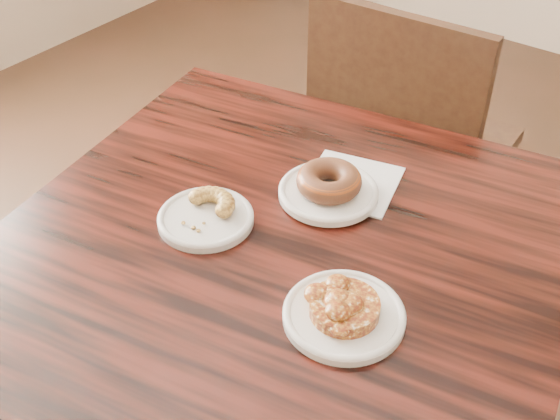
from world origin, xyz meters
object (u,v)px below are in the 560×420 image
Objects in this scene: glazed_donut at (329,181)px; apple_fritter at (345,305)px; cafe_table at (282,387)px; cruller_fragment at (205,210)px; chair_far at (416,147)px.

glazed_donut is 0.80× the size of apple_fritter.
apple_fritter reaches higher than cafe_table.
apple_fritter is (0.17, -0.08, 0.40)m from cafe_table.
cruller_fragment is (-0.30, 0.04, -0.00)m from apple_fritter.
apple_fritter is at bearing 106.85° from chair_far.
glazed_donut is (-0.01, 0.15, 0.41)m from cafe_table.
chair_far reaches higher than cruller_fragment.
cruller_fragment is at bearing -125.53° from glazed_donut.
glazed_donut is 1.12× the size of cruller_fragment.
cruller_fragment reaches higher than cafe_table.
chair_far is 7.89× the size of glazed_donut.
cruller_fragment is at bearing 171.74° from apple_fritter.
chair_far is 8.83× the size of cruller_fragment.
chair_far is 0.75m from glazed_donut.
glazed_donut is 0.22m from cruller_fragment.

